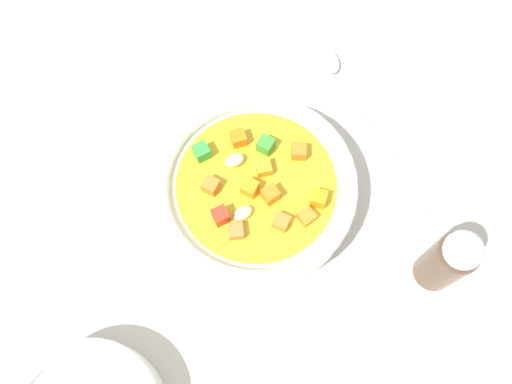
{
  "coord_description": "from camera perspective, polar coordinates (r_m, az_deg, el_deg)",
  "views": [
    {
      "loc": [
        -17.11,
        1.54,
        49.02
      ],
      "look_at": [
        0.0,
        0.0,
        2.29
      ],
      "focal_mm": 38.83,
      "sensor_mm": 36.0,
      "label": 1
    }
  ],
  "objects": [
    {
      "name": "ground_plane",
      "position": [
        0.53,
        0.0,
        -1.23
      ],
      "size": [
        140.0,
        140.0,
        2.0
      ],
      "primitive_type": "cube",
      "color": "#BAB2A0"
    },
    {
      "name": "pepper_shaker",
      "position": [
        0.48,
        19.3,
        -6.62
      ],
      "size": [
        3.48,
        3.48,
        9.52
      ],
      "color": "#4C3828",
      "rests_on": "ground_plane"
    },
    {
      "name": "soup_bowl_main",
      "position": [
        0.49,
        -0.0,
        0.14
      ],
      "size": [
        17.75,
        17.75,
        5.72
      ],
      "color": "white",
      "rests_on": "ground_plane"
    },
    {
      "name": "spoon",
      "position": [
        0.56,
        10.49,
        8.58
      ],
      "size": [
        19.79,
        9.3,
        1.05
      ],
      "rotation": [
        0.0,
        0.0,
        6.67
      ],
      "color": "silver",
      "rests_on": "ground_plane"
    }
  ]
}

